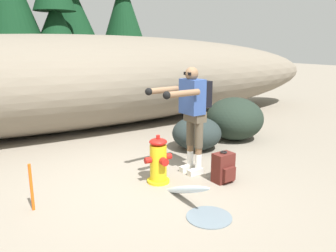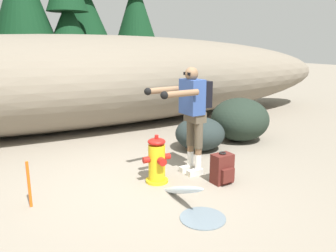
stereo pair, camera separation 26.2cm
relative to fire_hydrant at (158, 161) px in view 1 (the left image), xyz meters
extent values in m
cube|color=gray|center=(-0.20, -0.02, -0.35)|extent=(56.00, 56.00, 0.04)
ellipsoid|color=#756B5B|center=(-0.20, 3.96, 0.78)|extent=(15.67, 3.20, 2.21)
cylinder|color=gold|center=(0.00, 0.00, -0.31)|extent=(0.33, 0.33, 0.04)
cylinder|color=gold|center=(0.00, 0.00, -0.02)|extent=(0.25, 0.25, 0.53)
ellipsoid|color=red|center=(0.00, 0.00, 0.29)|extent=(0.26, 0.26, 0.10)
cylinder|color=red|center=(0.00, 0.00, 0.37)|extent=(0.06, 0.06, 0.05)
cylinder|color=red|center=(-0.17, 0.00, 0.04)|extent=(0.09, 0.09, 0.09)
cylinder|color=red|center=(0.17, 0.00, 0.04)|extent=(0.09, 0.09, 0.09)
cylinder|color=red|center=(0.00, -0.16, 0.04)|extent=(0.11, 0.09, 0.11)
ellipsoid|color=silver|center=(0.00, -0.70, -0.18)|extent=(0.10, 1.09, 0.53)
cylinder|color=slate|center=(0.00, -1.22, -0.32)|extent=(0.54, 0.54, 0.01)
cube|color=beige|center=(0.64, -0.03, -0.28)|extent=(0.27, 0.12, 0.09)
cylinder|color=white|center=(0.70, -0.03, -0.12)|extent=(0.10, 0.10, 0.24)
cylinder|color=brown|center=(0.70, -0.03, 0.05)|extent=(0.10, 0.10, 0.10)
cylinder|color=brown|center=(0.70, -0.03, 0.32)|extent=(0.13, 0.13, 0.43)
cube|color=beige|center=(0.62, 0.17, -0.28)|extent=(0.27, 0.12, 0.09)
cylinder|color=white|center=(0.68, 0.17, -0.12)|extent=(0.10, 0.10, 0.24)
cylinder|color=brown|center=(0.68, 0.17, 0.05)|extent=(0.10, 0.10, 0.10)
cylinder|color=brown|center=(0.68, 0.17, 0.32)|extent=(0.13, 0.13, 0.43)
cube|color=brown|center=(0.69, 0.07, 0.58)|extent=(0.23, 0.34, 0.16)
cube|color=#2D4784|center=(0.63, 0.07, 0.89)|extent=(0.27, 0.38, 0.52)
cube|color=black|center=(0.83, 0.09, 0.92)|extent=(0.19, 0.29, 0.40)
sphere|color=brown|center=(0.61, 0.06, 1.24)|extent=(0.20, 0.20, 0.20)
cube|color=black|center=(0.53, 0.06, 1.24)|extent=(0.03, 0.15, 0.04)
cylinder|color=brown|center=(0.28, -0.19, 1.00)|extent=(0.59, 0.15, 0.09)
sphere|color=black|center=(0.02, -0.22, 1.00)|extent=(0.11, 0.11, 0.11)
cylinder|color=brown|center=(0.24, 0.25, 1.00)|extent=(0.59, 0.15, 0.09)
sphere|color=black|center=(-0.03, 0.22, 1.00)|extent=(0.11, 0.11, 0.11)
cube|color=#511E19|center=(0.83, -0.47, -0.11)|extent=(0.31, 0.22, 0.44)
cube|color=#511E19|center=(0.84, -0.60, -0.17)|extent=(0.21, 0.07, 0.20)
torus|color=black|center=(0.83, -0.47, 0.13)|extent=(0.10, 0.10, 0.02)
cube|color=black|center=(0.91, -0.35, -0.11)|extent=(0.05, 0.03, 0.37)
cube|color=black|center=(0.74, -0.36, -0.11)|extent=(0.05, 0.03, 0.37)
ellipsoid|color=#1F2C22|center=(2.53, 1.20, 0.12)|extent=(1.53, 1.54, 0.90)
ellipsoid|color=#232D2B|center=(1.42, 1.02, -0.01)|extent=(1.27, 1.25, 0.64)
cylinder|color=#47331E|center=(-0.69, 9.50, 0.53)|extent=(0.30, 0.30, 1.71)
cone|color=#0F3319|center=(-0.69, 9.50, 3.16)|extent=(2.48, 2.48, 3.56)
cylinder|color=#47331E|center=(0.82, 9.19, 0.17)|extent=(0.28, 0.28, 1.00)
cone|color=#0F3319|center=(0.82, 9.19, 1.97)|extent=(2.37, 2.37, 2.59)
cylinder|color=#47331E|center=(1.72, 10.62, 0.35)|extent=(0.35, 0.35, 1.36)
cone|color=#0F3319|center=(1.72, 10.62, 2.75)|extent=(2.88, 2.88, 3.44)
cylinder|color=#47331E|center=(4.05, 10.37, 0.46)|extent=(0.26, 0.26, 1.59)
cone|color=#0F3319|center=(4.05, 10.37, 2.88)|extent=(2.15, 2.15, 3.25)
cylinder|color=#E55914|center=(-1.75, 0.04, -0.03)|extent=(0.04, 0.04, 0.60)
camera|label=1|loc=(-2.26, -4.07, 1.67)|focal=36.01mm
camera|label=2|loc=(-2.04, -4.19, 1.67)|focal=36.01mm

